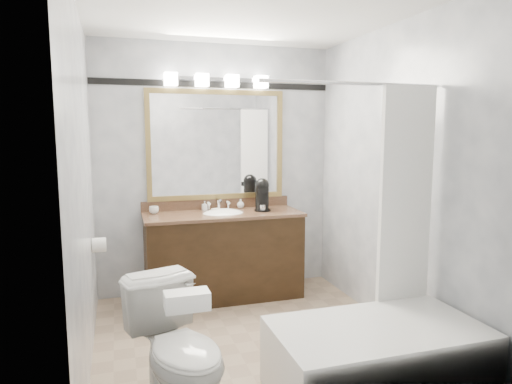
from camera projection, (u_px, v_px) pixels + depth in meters
room at (253, 184)px, 3.42m from camera, size 2.42×2.62×2.52m
vanity at (223, 253)px, 4.49m from camera, size 1.53×0.58×0.97m
mirror at (217, 145)px, 4.60m from camera, size 1.40×0.04×1.10m
vanity_light_bar at (217, 80)px, 4.47m from camera, size 1.02×0.14×0.12m
accent_stripe at (216, 84)px, 4.53m from camera, size 2.40×0.01×0.06m
bathtub at (378, 350)px, 2.86m from camera, size 1.30×0.75×1.96m
tp_roll at (99, 245)px, 3.79m from camera, size 0.11×0.12×0.12m
toilet at (179, 351)px, 2.61m from camera, size 0.64×0.86×0.78m
tissue_box at (187, 300)px, 2.22m from camera, size 0.22×0.12×0.09m
coffee_maker at (262, 194)px, 4.58m from camera, size 0.17×0.21×0.32m
cup_left at (154, 210)px, 4.39m from camera, size 0.10×0.10×0.07m
soap_bottle_a at (205, 206)px, 4.54m from camera, size 0.05×0.05×0.10m
soap_bottle_b at (241, 203)px, 4.71m from camera, size 0.09×0.09×0.09m
soap_bar at (216, 210)px, 4.54m from camera, size 0.10×0.08×0.03m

